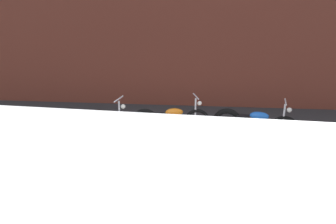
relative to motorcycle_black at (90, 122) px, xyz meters
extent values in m
plane|color=#2D2D30|center=(1.91, -1.75, -0.40)|extent=(80.00, 80.00, 0.00)
cube|color=#B2ADA3|center=(1.91, 0.00, -0.40)|extent=(36.00, 3.50, 0.01)
cube|color=brown|center=(1.91, 3.45, 2.61)|extent=(36.00, 0.50, 6.02)
torus|color=black|center=(0.81, -0.06, -0.06)|extent=(0.68, 0.13, 0.68)
torus|color=black|center=(-0.49, 0.03, -0.03)|extent=(0.74, 0.18, 0.73)
cylinder|color=silver|center=(0.16, -0.01, -0.02)|extent=(1.24, 0.15, 0.06)
cube|color=#99999E|center=(0.08, -0.01, -0.06)|extent=(0.34, 0.24, 0.28)
ellipsoid|color=black|center=(0.24, -0.02, 0.22)|extent=(0.45, 0.22, 0.20)
ellipsoid|color=black|center=(-0.44, 0.03, 0.03)|extent=(0.45, 0.21, 0.10)
cube|color=black|center=(-0.12, 0.01, 0.16)|extent=(0.29, 0.22, 0.08)
cylinder|color=silver|center=(0.77, -0.06, 0.25)|extent=(0.05, 0.05, 0.62)
cylinder|color=silver|center=(0.77, -0.06, 0.61)|extent=(0.08, 0.58, 0.03)
sphere|color=white|center=(0.86, -0.07, 0.43)|extent=(0.11, 0.11, 0.11)
cylinder|color=silver|center=(-0.15, 0.16, -0.14)|extent=(0.55, 0.10, 0.06)
torus|color=black|center=(2.60, 0.42, -0.06)|extent=(0.68, 0.23, 0.68)
torus|color=black|center=(1.33, 0.13, -0.03)|extent=(0.74, 0.29, 0.73)
cylinder|color=silver|center=(1.96, 0.27, -0.02)|extent=(1.22, 0.33, 0.06)
cube|color=#99999E|center=(1.89, 0.25, -0.06)|extent=(0.36, 0.29, 0.28)
ellipsoid|color=orange|center=(2.04, 0.29, 0.22)|extent=(0.47, 0.28, 0.20)
ellipsoid|color=orange|center=(1.38, 0.14, 0.03)|extent=(0.47, 0.27, 0.10)
cube|color=black|center=(1.69, 0.21, 0.16)|extent=(0.32, 0.26, 0.08)
cylinder|color=silver|center=(2.56, 0.41, 0.25)|extent=(0.05, 0.05, 0.62)
cylinder|color=silver|center=(2.56, 0.41, 0.61)|extent=(0.16, 0.57, 0.03)
sphere|color=white|center=(2.66, 0.43, 0.43)|extent=(0.11, 0.11, 0.11)
cylinder|color=silver|center=(1.62, 0.35, -0.14)|extent=(0.55, 0.18, 0.06)
torus|color=black|center=(4.61, 0.06, -0.06)|extent=(0.68, 0.24, 0.68)
torus|color=black|center=(3.35, 0.38, -0.03)|extent=(0.74, 0.30, 0.73)
cylinder|color=silver|center=(3.98, 0.22, -0.02)|extent=(1.21, 0.35, 0.06)
cube|color=#99999E|center=(3.90, 0.24, -0.06)|extent=(0.36, 0.29, 0.28)
ellipsoid|color=blue|center=(4.06, 0.20, 0.22)|extent=(0.47, 0.29, 0.20)
ellipsoid|color=blue|center=(3.40, 0.37, 0.03)|extent=(0.47, 0.28, 0.10)
cube|color=black|center=(3.71, 0.29, 0.16)|extent=(0.32, 0.26, 0.08)
cylinder|color=silver|center=(4.57, 0.07, 0.25)|extent=(0.05, 0.05, 0.62)
cylinder|color=silver|center=(4.57, 0.07, 0.61)|extent=(0.17, 0.57, 0.03)
sphere|color=white|center=(4.67, 0.05, 0.43)|extent=(0.11, 0.11, 0.11)
cylinder|color=silver|center=(3.70, 0.44, -0.14)|extent=(0.55, 0.19, 0.06)
camera|label=1|loc=(2.59, -6.23, 2.19)|focal=29.80mm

